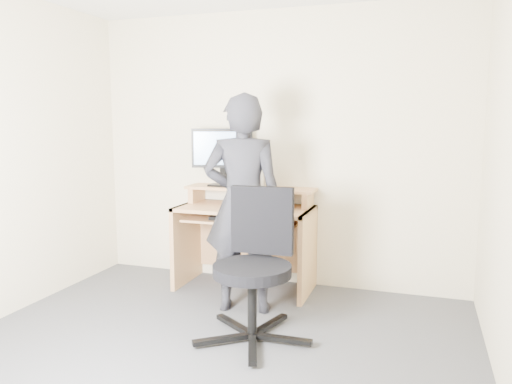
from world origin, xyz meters
The scene contains 13 objects.
ground centered at (0.00, 0.00, 0.00)m, with size 3.50×3.50×0.00m, color #525357.
back_wall centered at (0.00, 1.75, 1.25)m, with size 3.50×0.02×2.50m, color beige.
desk centered at (-0.20, 1.53, 0.55)m, with size 1.20×0.60×0.91m.
monitor centered at (-0.47, 1.58, 1.23)m, with size 0.55×0.20×0.53m.
external_drive centered at (-0.25, 1.64, 1.01)m, with size 0.07×0.13×0.20m, color black.
travel_mug centered at (-0.10, 1.60, 1.01)m, with size 0.09×0.09×0.19m, color #B3B3B8.
smartphone centered at (0.03, 1.56, 0.92)m, with size 0.07×0.13×0.01m, color black.
charger centered at (-0.37, 1.50, 0.93)m, with size 0.04×0.04×0.04m, color black.
headphones centered at (-0.41, 1.64, 0.92)m, with size 0.16×0.16×0.02m, color silver.
keyboard centered at (-0.25, 1.36, 0.67)m, with size 0.46×0.18×0.03m, color black.
mouse centered at (0.19, 1.35, 0.77)m, with size 0.10×0.06×0.04m, color black.
office_chair centered at (0.22, 0.51, 0.56)m, with size 0.78×0.82×1.02m.
person centered at (-0.04, 0.96, 0.86)m, with size 0.63×0.41×1.72m, color black.
Camera 1 is at (1.29, -2.67, 1.51)m, focal length 35.00 mm.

